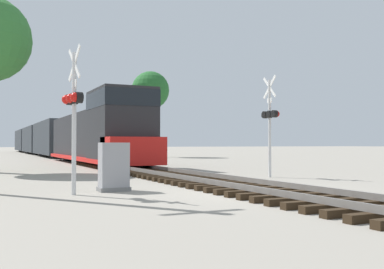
% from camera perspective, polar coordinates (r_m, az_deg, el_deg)
% --- Properties ---
extents(ground_plane, '(400.00, 400.00, 0.00)m').
position_cam_1_polar(ground_plane, '(13.05, 7.37, -7.24)').
color(ground_plane, gray).
extents(rail_track_bed, '(2.60, 160.00, 0.31)m').
position_cam_1_polar(rail_track_bed, '(13.03, 7.37, -6.65)').
color(rail_track_bed, black).
rests_on(rail_track_bed, ground).
extents(freight_train, '(2.98, 67.92, 4.37)m').
position_cam_1_polar(freight_train, '(54.59, -17.84, -0.56)').
color(freight_train, '#232326').
rests_on(freight_train, ground).
extents(crossing_signal_near, '(0.44, 1.01, 4.03)m').
position_cam_1_polar(crossing_signal_near, '(12.55, -14.87, 3.66)').
color(crossing_signal_near, silver).
rests_on(crossing_signal_near, ground).
extents(crossing_signal_far, '(0.35, 1.00, 4.20)m').
position_cam_1_polar(crossing_signal_far, '(18.85, 9.91, 2.11)').
color(crossing_signal_far, silver).
rests_on(crossing_signal_far, ground).
extents(relay_cabinet, '(0.89, 0.60, 1.41)m').
position_cam_1_polar(relay_cabinet, '(13.31, -9.90, -4.11)').
color(relay_cabinet, slate).
rests_on(relay_cabinet, ground).
extents(tree_mid_background, '(4.01, 4.01, 9.11)m').
position_cam_1_polar(tree_mid_background, '(48.14, -5.30, 5.52)').
color(tree_mid_background, '#473521').
rests_on(tree_mid_background, ground).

